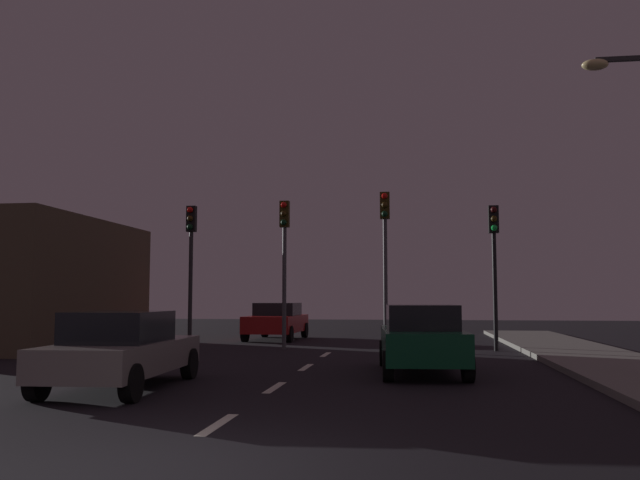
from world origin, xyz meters
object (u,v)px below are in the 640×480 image
at_px(traffic_signal_far_left, 191,248).
at_px(traffic_signal_center_left, 284,245).
at_px(car_adjacent_lane, 122,349).
at_px(traffic_signal_center_right, 385,239).
at_px(car_oncoming_far, 277,321).
at_px(traffic_signal_far_right, 494,248).
at_px(car_stopped_ahead, 421,339).

relative_size(traffic_signal_far_left, traffic_signal_center_left, 0.98).
bearing_deg(car_adjacent_lane, traffic_signal_far_left, 101.89).
xyz_separation_m(traffic_signal_center_right, car_oncoming_far, (-4.68, 5.00, -2.89)).
distance_m(traffic_signal_far_left, car_oncoming_far, 6.02).
bearing_deg(traffic_signal_center_left, traffic_signal_far_left, -180.00).
xyz_separation_m(car_adjacent_lane, car_oncoming_far, (-0.13, 15.25, 0.03)).
xyz_separation_m(traffic_signal_far_left, traffic_signal_far_right, (10.26, -0.00, -0.12)).
relative_size(traffic_signal_center_left, car_adjacent_lane, 1.12).
bearing_deg(traffic_signal_far_right, traffic_signal_center_left, 179.99).
relative_size(traffic_signal_center_right, traffic_signal_far_right, 1.11).
bearing_deg(car_adjacent_lane, traffic_signal_center_left, 83.65).
height_order(traffic_signal_center_left, car_oncoming_far, traffic_signal_center_left).
bearing_deg(traffic_signal_center_left, car_adjacent_lane, -96.35).
bearing_deg(car_stopped_ahead, car_oncoming_far, 115.95).
xyz_separation_m(car_stopped_ahead, car_adjacent_lane, (-5.63, -3.43, -0.05)).
bearing_deg(traffic_signal_center_left, traffic_signal_center_right, 0.01).
bearing_deg(traffic_signal_far_right, car_stopped_ahead, -109.92).
distance_m(traffic_signal_far_left, traffic_signal_center_right, 6.72).
relative_size(traffic_signal_center_left, car_stopped_ahead, 1.12).
bearing_deg(traffic_signal_far_left, traffic_signal_far_right, -0.00).
distance_m(traffic_signal_center_right, car_stopped_ahead, 7.48).
height_order(traffic_signal_far_left, traffic_signal_center_left, traffic_signal_center_left).
distance_m(traffic_signal_far_left, car_stopped_ahead, 10.69).
relative_size(traffic_signal_far_right, car_adjacent_lane, 1.05).
relative_size(traffic_signal_far_left, car_adjacent_lane, 1.09).
height_order(traffic_signal_center_left, traffic_signal_far_right, traffic_signal_center_left).
distance_m(traffic_signal_far_right, car_oncoming_far, 9.96).
bearing_deg(car_oncoming_far, traffic_signal_far_right, -31.30).
height_order(car_adjacent_lane, car_oncoming_far, car_oncoming_far).
height_order(traffic_signal_center_right, car_oncoming_far, traffic_signal_center_right).
height_order(traffic_signal_far_right, car_adjacent_lane, traffic_signal_far_right).
bearing_deg(traffic_signal_far_right, traffic_signal_far_left, 180.00).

